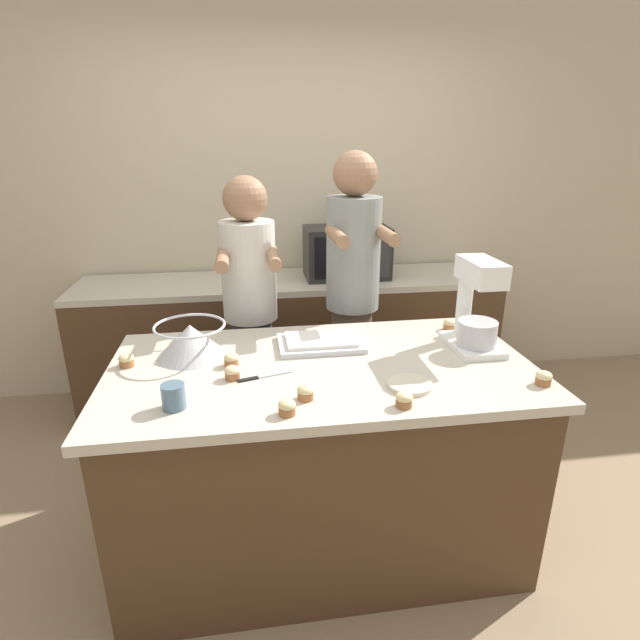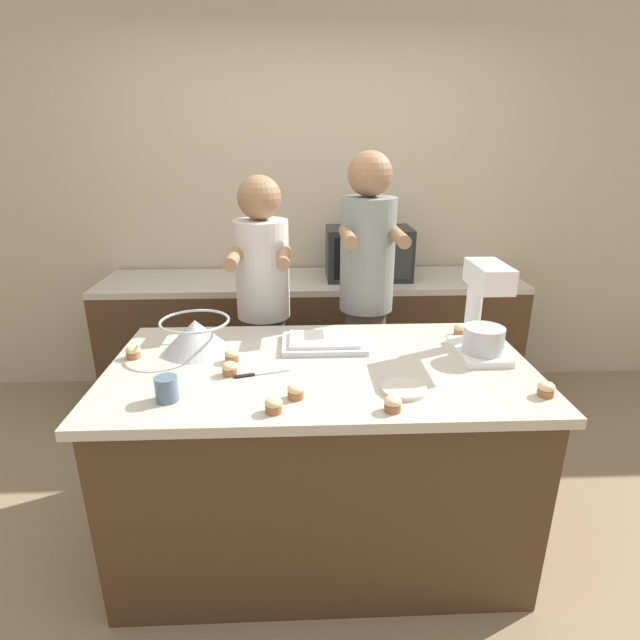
% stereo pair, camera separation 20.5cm
% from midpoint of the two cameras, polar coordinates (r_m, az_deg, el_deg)
% --- Properties ---
extents(ground_plane, '(16.00, 16.00, 0.00)m').
position_cam_midpoint_polar(ground_plane, '(2.58, 2.52, -23.53)').
color(ground_plane, '#937A5B').
extents(back_wall, '(10.00, 0.06, 2.70)m').
position_cam_midpoint_polar(back_wall, '(3.62, 0.49, 13.17)').
color(back_wall, beige).
rests_on(back_wall, ground_plane).
extents(island_counter, '(1.75, 0.93, 0.90)m').
position_cam_midpoint_polar(island_counter, '(2.30, 2.69, -15.33)').
color(island_counter, '#4C331E').
rests_on(island_counter, ground_plane).
extents(back_counter, '(2.80, 0.60, 0.90)m').
position_cam_midpoint_polar(back_counter, '(3.51, 0.74, -2.32)').
color(back_counter, '#4C331E').
rests_on(back_counter, ground_plane).
extents(person_left, '(0.31, 0.48, 1.61)m').
position_cam_midpoint_polar(person_left, '(2.73, -4.30, 0.55)').
color(person_left, '#33384C').
rests_on(person_left, ground_plane).
extents(person_right, '(0.31, 0.48, 1.73)m').
position_cam_midpoint_polar(person_right, '(2.75, 7.40, 1.98)').
color(person_right, brown).
rests_on(person_right, ground_plane).
extents(stand_mixer, '(0.20, 0.30, 0.41)m').
position_cam_midpoint_polar(stand_mixer, '(2.24, 20.65, 0.39)').
color(stand_mixer, white).
rests_on(stand_mixer, island_counter).
extents(mixing_bowl, '(0.30, 0.30, 0.15)m').
position_cam_midpoint_polar(mixing_bowl, '(2.22, -11.48, -1.68)').
color(mixing_bowl, '#BCBCC1').
rests_on(mixing_bowl, island_counter).
extents(baking_tray, '(0.38, 0.25, 0.04)m').
position_cam_midpoint_polar(baking_tray, '(2.25, 3.09, -2.61)').
color(baking_tray, silver).
rests_on(baking_tray, island_counter).
extents(microwave_oven, '(0.56, 0.33, 0.34)m').
position_cam_midpoint_polar(microwave_oven, '(3.37, 7.33, 7.56)').
color(microwave_oven, black).
rests_on(microwave_oven, back_counter).
extents(drinking_glass, '(0.08, 0.08, 0.09)m').
position_cam_midpoint_polar(drinking_glass, '(1.84, -14.09, -7.71)').
color(drinking_glass, slate).
rests_on(drinking_glass, island_counter).
extents(small_plate, '(0.17, 0.17, 0.02)m').
position_cam_midpoint_polar(small_plate, '(1.90, 12.66, -7.80)').
color(small_plate, beige).
rests_on(small_plate, island_counter).
extents(knife, '(0.22, 0.08, 0.01)m').
position_cam_midpoint_polar(knife, '(1.99, -4.12, -6.24)').
color(knife, '#BCBCC1').
rests_on(knife, island_counter).
extents(cupcake_0, '(0.06, 0.06, 0.06)m').
position_cam_midpoint_polar(cupcake_0, '(2.10, -7.32, -4.12)').
color(cupcake_0, '#9E6038').
rests_on(cupcake_0, island_counter).
extents(cupcake_1, '(0.06, 0.06, 0.06)m').
position_cam_midpoint_polar(cupcake_1, '(1.76, 11.68, -9.44)').
color(cupcake_1, '#9E6038').
rests_on(cupcake_1, island_counter).
extents(cupcake_2, '(0.06, 0.06, 0.06)m').
position_cam_midpoint_polar(cupcake_2, '(2.23, -18.16, -3.54)').
color(cupcake_2, '#9E6038').
rests_on(cupcake_2, island_counter).
extents(cupcake_3, '(0.06, 0.06, 0.06)m').
position_cam_midpoint_polar(cupcake_3, '(2.04, 27.12, -7.11)').
color(cupcake_3, '#9E6038').
rests_on(cupcake_3, island_counter).
extents(cupcake_4, '(0.06, 0.06, 0.06)m').
position_cam_midpoint_polar(cupcake_4, '(1.72, -1.90, -9.78)').
color(cupcake_4, '#9E6038').
rests_on(cupcake_4, island_counter).
extents(cupcake_5, '(0.06, 0.06, 0.06)m').
position_cam_midpoint_polar(cupcake_5, '(1.80, 0.46, -8.23)').
color(cupcake_5, '#9E6038').
rests_on(cupcake_5, island_counter).
extents(cupcake_6, '(0.06, 0.06, 0.06)m').
position_cam_midpoint_polar(cupcake_6, '(2.49, 18.04, -1.08)').
color(cupcake_6, '#9E6038').
rests_on(cupcake_6, island_counter).
extents(cupcake_7, '(0.06, 0.06, 0.06)m').
position_cam_midpoint_polar(cupcake_7, '(1.99, -7.41, -5.57)').
color(cupcake_7, '#9E6038').
rests_on(cupcake_7, island_counter).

